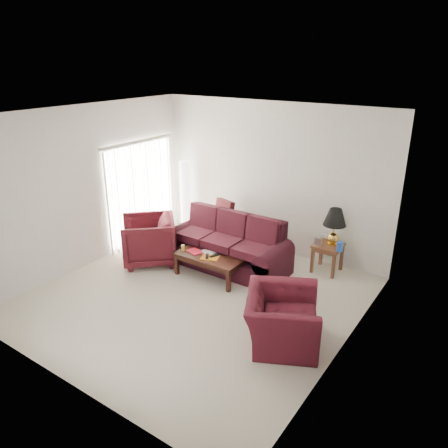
# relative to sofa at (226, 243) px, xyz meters

# --- Properties ---
(floor) EXTENTS (5.00, 5.00, 0.00)m
(floor) POSITION_rel_sofa_xyz_m (0.23, -1.25, -0.49)
(floor) COLOR silver
(floor) RESTS_ON ground
(blinds) EXTENTS (0.10, 2.00, 2.16)m
(blinds) POSITION_rel_sofa_xyz_m (-2.19, 0.05, 0.59)
(blinds) COLOR silver
(blinds) RESTS_ON ground
(sofa) EXTENTS (2.47, 1.21, 0.98)m
(sofa) POSITION_rel_sofa_xyz_m (0.00, 0.00, 0.00)
(sofa) COLOR black
(sofa) RESTS_ON ground
(throw_pillow) EXTENTS (0.49, 0.33, 0.47)m
(throw_pillow) POSITION_rel_sofa_xyz_m (-0.62, 0.85, 0.27)
(throw_pillow) COLOR black
(throw_pillow) RESTS_ON sofa
(end_table) EXTENTS (0.50, 0.50, 0.54)m
(end_table) POSITION_rel_sofa_xyz_m (1.67, 0.90, -0.22)
(end_table) COLOR #53251C
(end_table) RESTS_ON ground
(table_lamp) EXTENTS (0.53, 0.53, 0.70)m
(table_lamp) POSITION_rel_sofa_xyz_m (1.73, 0.94, 0.40)
(table_lamp) COLOR gold
(table_lamp) RESTS_ON end_table
(clock) EXTENTS (0.15, 0.08, 0.14)m
(clock) POSITION_rel_sofa_xyz_m (1.52, 0.78, 0.12)
(clock) COLOR silver
(clock) RESTS_ON end_table
(blue_canister) EXTENTS (0.14, 0.14, 0.17)m
(blue_canister) POSITION_rel_sofa_xyz_m (1.94, 0.73, 0.14)
(blue_canister) COLOR blue
(blue_canister) RESTS_ON end_table
(picture_frame) EXTENTS (0.15, 0.18, 0.06)m
(picture_frame) POSITION_rel_sofa_xyz_m (1.50, 1.10, 0.14)
(picture_frame) COLOR silver
(picture_frame) RESTS_ON end_table
(floor_lamp) EXTENTS (0.34, 0.34, 1.66)m
(floor_lamp) POSITION_rel_sofa_xyz_m (-1.74, 0.95, 0.34)
(floor_lamp) COLOR white
(floor_lamp) RESTS_ON ground
(armchair_left) EXTENTS (1.40, 1.40, 0.91)m
(armchair_left) POSITION_rel_sofa_xyz_m (-1.35, -0.67, -0.04)
(armchair_left) COLOR #420F16
(armchair_left) RESTS_ON ground
(armchair_right) EXTENTS (1.39, 1.45, 0.74)m
(armchair_right) POSITION_rel_sofa_xyz_m (1.96, -1.50, -0.12)
(armchair_right) COLOR #3F0E19
(armchair_right) RESTS_ON ground
(coffee_table) EXTENTS (1.38, 0.99, 0.44)m
(coffee_table) POSITION_rel_sofa_xyz_m (0.01, -0.51, -0.27)
(coffee_table) COLOR black
(coffee_table) RESTS_ON ground
(magazine_red) EXTENTS (0.32, 0.28, 0.02)m
(magazine_red) POSITION_rel_sofa_xyz_m (-0.31, -0.56, -0.05)
(magazine_red) COLOR red
(magazine_red) RESTS_ON coffee_table
(magazine_white) EXTENTS (0.28, 0.22, 0.01)m
(magazine_white) POSITION_rel_sofa_xyz_m (-0.09, -0.43, -0.05)
(magazine_white) COLOR white
(magazine_white) RESTS_ON coffee_table
(magazine_orange) EXTENTS (0.36, 0.31, 0.02)m
(magazine_orange) POSITION_rel_sofa_xyz_m (0.08, -0.61, -0.05)
(magazine_orange) COLOR orange
(magazine_orange) RESTS_ON coffee_table
(remote_a) EXTENTS (0.15, 0.18, 0.02)m
(remote_a) POSITION_rel_sofa_xyz_m (0.02, -0.62, -0.03)
(remote_a) COLOR black
(remote_a) RESTS_ON coffee_table
(remote_b) EXTENTS (0.12, 0.19, 0.02)m
(remote_b) POSITION_rel_sofa_xyz_m (0.12, -0.54, -0.03)
(remote_b) COLOR black
(remote_b) RESTS_ON coffee_table
(yellow_glass) EXTENTS (0.08, 0.08, 0.11)m
(yellow_glass) POSITION_rel_sofa_xyz_m (-0.52, -0.63, -0.00)
(yellow_glass) COLOR yellow
(yellow_glass) RESTS_ON coffee_table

